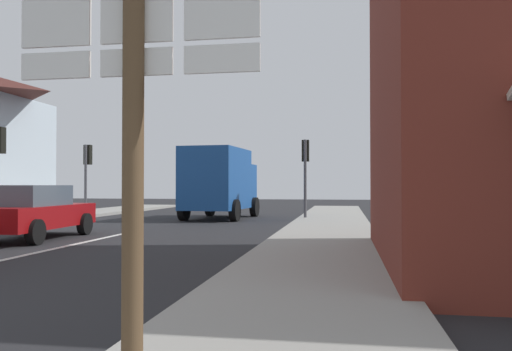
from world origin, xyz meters
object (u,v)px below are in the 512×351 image
object	(u,v)px
route_sign_post	(135,103)
traffic_light_far_left	(87,164)
delivery_truck	(220,181)
traffic_light_far_right	(305,161)
sedan_far	(31,211)

from	to	relation	value
route_sign_post	traffic_light_far_left	bearing A→B (deg)	118.65
delivery_truck	traffic_light_far_left	distance (m)	6.24
delivery_truck	traffic_light_far_right	world-z (taller)	traffic_light_far_right
traffic_light_far_right	traffic_light_far_left	world-z (taller)	traffic_light_far_right
sedan_far	traffic_light_far_left	world-z (taller)	traffic_light_far_left
route_sign_post	traffic_light_far_right	size ratio (longest dim) A/B	0.95
traffic_light_far_right	traffic_light_far_left	bearing A→B (deg)	178.14
route_sign_post	traffic_light_far_left	distance (m)	21.31
delivery_truck	route_sign_post	world-z (taller)	route_sign_post
route_sign_post	traffic_light_far_right	xyz separation A→B (m)	(-0.24, 18.38, 0.49)
sedan_far	traffic_light_far_left	bearing A→B (deg)	109.20
sedan_far	delivery_truck	bearing A→B (deg)	71.95
sedan_far	delivery_truck	world-z (taller)	delivery_truck
delivery_truck	traffic_light_far_left	size ratio (longest dim) A/B	1.55
delivery_truck	traffic_light_far_right	size ratio (longest dim) A/B	1.52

